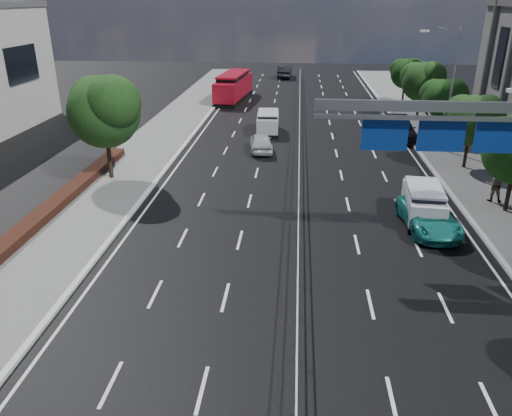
{
  "coord_description": "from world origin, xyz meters",
  "views": [
    {
      "loc": [
        -0.23,
        -11.42,
        10.83
      ],
      "look_at": [
        -1.87,
        8.37,
        2.4
      ],
      "focal_mm": 35.0,
      "sensor_mm": 36.0,
      "label": 1
    }
  ],
  "objects_px": {
    "near_car_dark": "(285,72)",
    "pedestrian_b": "(495,185)",
    "parked_car_dark": "(400,129)",
    "silver_minivan": "(423,203)",
    "overhead_gantry": "(461,130)",
    "parked_car_teal": "(429,217)",
    "near_car_silver": "(261,142)",
    "white_minivan": "(268,122)",
    "red_bus": "(233,86)"
  },
  "relations": [
    {
      "from": "near_car_silver",
      "to": "pedestrian_b",
      "type": "relative_size",
      "value": 2.11
    },
    {
      "from": "white_minivan",
      "to": "red_bus",
      "type": "xyz_separation_m",
      "value": [
        -4.79,
        14.56,
        0.66
      ]
    },
    {
      "from": "silver_minivan",
      "to": "parked_car_teal",
      "type": "bearing_deg",
      "value": -84.91
    },
    {
      "from": "near_car_silver",
      "to": "white_minivan",
      "type": "bearing_deg",
      "value": -99.86
    },
    {
      "from": "overhead_gantry",
      "to": "near_car_dark",
      "type": "xyz_separation_m",
      "value": [
        -8.97,
        52.61,
        -4.75
      ]
    },
    {
      "from": "red_bus",
      "to": "overhead_gantry",
      "type": "bearing_deg",
      "value": -62.01
    },
    {
      "from": "white_minivan",
      "to": "near_car_silver",
      "type": "height_order",
      "value": "white_minivan"
    },
    {
      "from": "near_car_dark",
      "to": "pedestrian_b",
      "type": "relative_size",
      "value": 2.69
    },
    {
      "from": "red_bus",
      "to": "near_car_silver",
      "type": "distance_m",
      "value": 20.71
    },
    {
      "from": "red_bus",
      "to": "pedestrian_b",
      "type": "height_order",
      "value": "red_bus"
    },
    {
      "from": "near_car_silver",
      "to": "parked_car_dark",
      "type": "relative_size",
      "value": 0.76
    },
    {
      "from": "near_car_dark",
      "to": "parked_car_teal",
      "type": "height_order",
      "value": "near_car_dark"
    },
    {
      "from": "near_car_dark",
      "to": "parked_car_dark",
      "type": "relative_size",
      "value": 0.97
    },
    {
      "from": "overhead_gantry",
      "to": "silver_minivan",
      "type": "distance_m",
      "value": 5.76
    },
    {
      "from": "overhead_gantry",
      "to": "parked_car_dark",
      "type": "distance_m",
      "value": 20.34
    },
    {
      "from": "near_car_dark",
      "to": "near_car_silver",
      "type": "bearing_deg",
      "value": 91.09
    },
    {
      "from": "parked_car_dark",
      "to": "overhead_gantry",
      "type": "bearing_deg",
      "value": -93.75
    },
    {
      "from": "white_minivan",
      "to": "pedestrian_b",
      "type": "xyz_separation_m",
      "value": [
        13.67,
        -14.91,
        0.21
      ]
    },
    {
      "from": "parked_car_dark",
      "to": "silver_minivan",
      "type": "bearing_deg",
      "value": -95.48
    },
    {
      "from": "white_minivan",
      "to": "parked_car_teal",
      "type": "distance_m",
      "value": 20.88
    },
    {
      "from": "red_bus",
      "to": "silver_minivan",
      "type": "xyz_separation_m",
      "value": [
        14.0,
        -31.96,
        -0.68
      ]
    },
    {
      "from": "overhead_gantry",
      "to": "parked_car_dark",
      "type": "relative_size",
      "value": 1.91
    },
    {
      "from": "overhead_gantry",
      "to": "parked_car_dark",
      "type": "xyz_separation_m",
      "value": [
        1.56,
        19.69,
        -4.83
      ]
    },
    {
      "from": "white_minivan",
      "to": "pedestrian_b",
      "type": "height_order",
      "value": "pedestrian_b"
    },
    {
      "from": "near_car_dark",
      "to": "parked_car_teal",
      "type": "distance_m",
      "value": 51.41
    },
    {
      "from": "silver_minivan",
      "to": "parked_car_dark",
      "type": "bearing_deg",
      "value": 88.83
    },
    {
      "from": "white_minivan",
      "to": "overhead_gantry",
      "type": "bearing_deg",
      "value": -67.37
    },
    {
      "from": "red_bus",
      "to": "parked_car_dark",
      "type": "bearing_deg",
      "value": -38.55
    },
    {
      "from": "red_bus",
      "to": "near_car_dark",
      "type": "bearing_deg",
      "value": 79.13
    },
    {
      "from": "parked_car_teal",
      "to": "near_car_silver",
      "type": "bearing_deg",
      "value": 121.0
    },
    {
      "from": "parked_car_teal",
      "to": "white_minivan",
      "type": "bearing_deg",
      "value": 111.55
    },
    {
      "from": "silver_minivan",
      "to": "red_bus",
      "type": "bearing_deg",
      "value": 118.74
    },
    {
      "from": "white_minivan",
      "to": "near_car_dark",
      "type": "height_order",
      "value": "white_minivan"
    },
    {
      "from": "red_bus",
      "to": "silver_minivan",
      "type": "relative_size",
      "value": 2.3
    },
    {
      "from": "silver_minivan",
      "to": "pedestrian_b",
      "type": "bearing_deg",
      "value": 34.32
    },
    {
      "from": "near_car_dark",
      "to": "pedestrian_b",
      "type": "height_order",
      "value": "pedestrian_b"
    },
    {
      "from": "near_car_dark",
      "to": "overhead_gantry",
      "type": "bearing_deg",
      "value": 101.79
    },
    {
      "from": "near_car_dark",
      "to": "parked_car_dark",
      "type": "distance_m",
      "value": 34.57
    },
    {
      "from": "near_car_dark",
      "to": "parked_car_dark",
      "type": "bearing_deg",
      "value": 109.85
    },
    {
      "from": "red_bus",
      "to": "parked_car_teal",
      "type": "relative_size",
      "value": 2.07
    },
    {
      "from": "pedestrian_b",
      "to": "silver_minivan",
      "type": "bearing_deg",
      "value": 40.91
    },
    {
      "from": "near_car_dark",
      "to": "pedestrian_b",
      "type": "distance_m",
      "value": 48.66
    },
    {
      "from": "pedestrian_b",
      "to": "red_bus",
      "type": "bearing_deg",
      "value": -46.26
    },
    {
      "from": "white_minivan",
      "to": "red_bus",
      "type": "bearing_deg",
      "value": 106.3
    },
    {
      "from": "near_car_silver",
      "to": "silver_minivan",
      "type": "bearing_deg",
      "value": 120.68
    },
    {
      "from": "silver_minivan",
      "to": "near_car_dark",
      "type": "bearing_deg",
      "value": 105.13
    },
    {
      "from": "overhead_gantry",
      "to": "silver_minivan",
      "type": "bearing_deg",
      "value": 94.18
    },
    {
      "from": "red_bus",
      "to": "near_car_dark",
      "type": "relative_size",
      "value": 1.96
    },
    {
      "from": "near_car_silver",
      "to": "pedestrian_b",
      "type": "xyz_separation_m",
      "value": [
        13.86,
        -9.29,
        0.41
      ]
    },
    {
      "from": "parked_car_teal",
      "to": "pedestrian_b",
      "type": "relative_size",
      "value": 2.54
    }
  ]
}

